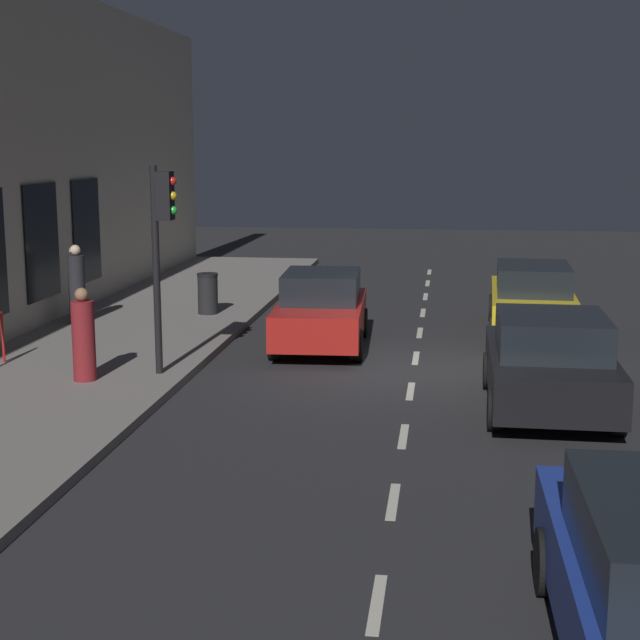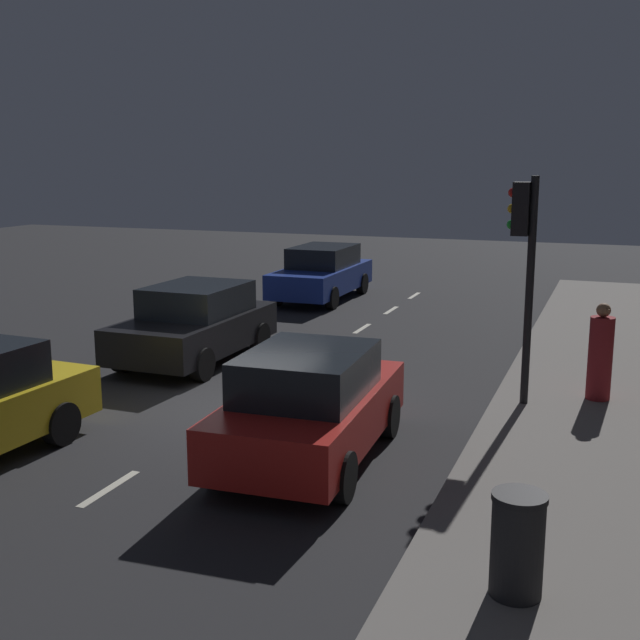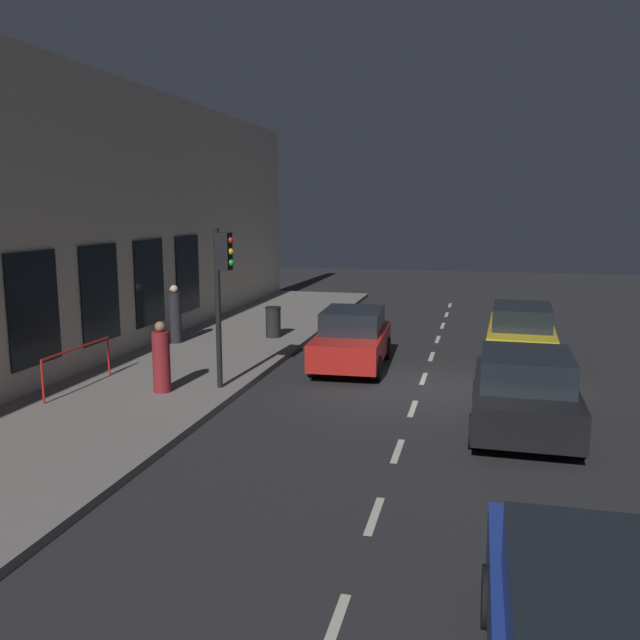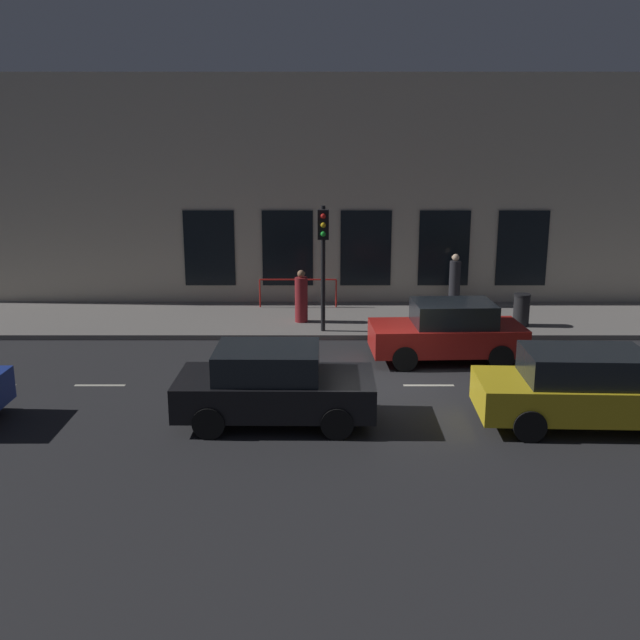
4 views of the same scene
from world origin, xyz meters
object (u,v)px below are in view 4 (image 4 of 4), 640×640
at_px(parked_car_3, 448,332).
at_px(trash_bin, 521,310).
at_px(parked_car_0, 274,385).
at_px(parked_car_2, 590,389).
at_px(traffic_light, 323,244).
at_px(pedestrian_1, 455,282).
at_px(pedestrian_0, 301,298).

height_order(parked_car_3, trash_bin, parked_car_3).
height_order(parked_car_0, parked_car_2, same).
height_order(parked_car_2, parked_car_3, same).
bearing_deg(parked_car_0, parked_car_3, 135.19).
bearing_deg(parked_car_0, traffic_light, 171.66).
bearing_deg(parked_car_0, pedestrian_1, 151.78).
relative_size(traffic_light, pedestrian_0, 2.26).
bearing_deg(traffic_light, parked_car_0, 171.12).
relative_size(parked_car_2, pedestrian_0, 2.84).
bearing_deg(parked_car_3, pedestrian_0, 44.50).
relative_size(parked_car_3, pedestrian_1, 2.23).
bearing_deg(pedestrian_1, pedestrian_0, 150.82).
relative_size(parked_car_2, trash_bin, 4.70).
xyz_separation_m(traffic_light, parked_car_3, (-2.38, -3.26, -1.96)).
xyz_separation_m(parked_car_0, parked_car_2, (-0.25, -6.36, 0.00)).
bearing_deg(traffic_light, parked_car_3, -126.16).
height_order(parked_car_3, pedestrian_0, pedestrian_0).
bearing_deg(parked_car_3, traffic_light, 51.07).
bearing_deg(trash_bin, traffic_light, 97.11).
xyz_separation_m(parked_car_3, trash_bin, (3.14, -2.79, -0.14)).
distance_m(parked_car_2, parked_car_3, 4.95).
height_order(parked_car_0, trash_bin, parked_car_0).
bearing_deg(trash_bin, pedestrian_0, 85.78).
distance_m(pedestrian_0, pedestrian_1, 5.59).
height_order(traffic_light, parked_car_0, traffic_light).
relative_size(parked_car_0, pedestrian_0, 2.47).
distance_m(parked_car_0, parked_car_2, 6.37).
distance_m(parked_car_2, pedestrian_0, 10.10).
relative_size(parked_car_0, parked_car_3, 1.00).
bearing_deg(parked_car_0, pedestrian_0, 177.90).
bearing_deg(pedestrian_0, pedestrian_1, 77.78).
xyz_separation_m(parked_car_2, pedestrian_0, (8.13, 6.00, 0.10)).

